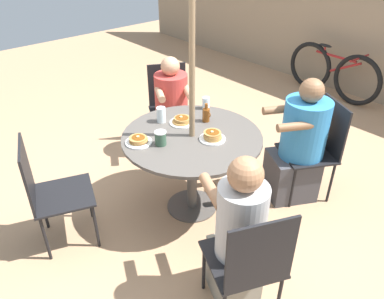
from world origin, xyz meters
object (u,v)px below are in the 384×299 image
at_px(bicycle, 333,72).
at_px(patio_table, 192,147).
at_px(patio_chair_east, 249,261).
at_px(syrup_bottle, 206,114).
at_px(diner_west, 172,112).
at_px(pancake_plate_a, 182,121).
at_px(patio_chair_north, 49,189).
at_px(diner_south, 299,147).
at_px(patio_chair_south, 318,145).
at_px(pancake_plate_c, 213,136).
at_px(coffee_cup, 161,138).
at_px(drinking_glass_b, 206,103).
at_px(drinking_glass_a, 161,115).
at_px(patio_chair_west, 169,103).
at_px(pancake_plate_b, 139,141).
at_px(diner_east, 238,238).

bearing_deg(bicycle, patio_table, -78.05).
height_order(patio_chair_east, syrup_bottle, patio_chair_east).
bearing_deg(diner_west, pancake_plate_a, 87.04).
bearing_deg(patio_chair_north, diner_south, 85.79).
bearing_deg(patio_chair_north, patio_chair_south, 85.40).
height_order(patio_table, bicycle, patio_table).
distance_m(patio_chair_south, pancake_plate_c, 1.04).
bearing_deg(patio_table, bicycle, 99.41).
xyz_separation_m(patio_chair_north, patio_chair_east, (1.46, 0.60, 0.00)).
relative_size(coffee_cup, drinking_glass_b, 1.04).
xyz_separation_m(diner_west, drinking_glass_a, (0.49, -0.51, 0.32)).
bearing_deg(drinking_glass_a, diner_south, 46.29).
relative_size(patio_chair_east, diner_south, 0.80).
height_order(diner_south, coffee_cup, diner_south).
bearing_deg(diner_south, diner_west, 45.37).
bearing_deg(patio_chair_west, pancake_plate_b, 69.75).
xyz_separation_m(patio_chair_east, bicycle, (-1.57, 3.64, -0.16)).
xyz_separation_m(pancake_plate_c, drinking_glass_b, (-0.45, 0.35, 0.03)).
height_order(patio_chair_north, drinking_glass_a, patio_chair_north).
bearing_deg(patio_chair_north, syrup_bottle, 97.98).
height_order(patio_chair_south, diner_south, diner_south).
relative_size(patio_table, diner_west, 1.06).
relative_size(patio_table, pancake_plate_c, 5.42).
relative_size(diner_south, pancake_plate_a, 5.46).
relative_size(diner_west, pancake_plate_b, 5.12).
distance_m(patio_chair_west, pancake_plate_b, 1.28).
bearing_deg(diner_east, patio_chair_east, -90.00).
height_order(diner_west, pancake_plate_c, diner_west).
height_order(patio_table, pancake_plate_b, pancake_plate_b).
distance_m(diner_south, drinking_glass_a, 1.25).
bearing_deg(patio_chair_south, diner_west, 50.19).
bearing_deg(patio_chair_west, diner_south, 129.78).
xyz_separation_m(pancake_plate_b, pancake_plate_c, (0.35, 0.47, 0.01)).
bearing_deg(pancake_plate_a, drinking_glass_a, -141.38).
bearing_deg(diner_south, pancake_plate_c, 96.77).
bearing_deg(pancake_plate_a, pancake_plate_b, -86.82).
xyz_separation_m(patio_chair_west, pancake_plate_b, (0.82, -0.95, 0.25)).
bearing_deg(pancake_plate_a, patio_table, -19.35).
distance_m(patio_chair_north, syrup_bottle, 1.40).
height_order(pancake_plate_b, bicycle, pancake_plate_b).
relative_size(coffee_cup, bicycle, 0.08).
bearing_deg(syrup_bottle, pancake_plate_c, -34.33).
relative_size(patio_chair_west, diner_west, 0.85).
height_order(patio_table, patio_chair_south, patio_chair_south).
bearing_deg(patio_chair_west, diner_east, 92.16).
height_order(patio_chair_east, pancake_plate_b, patio_chair_east).
height_order(patio_chair_west, pancake_plate_a, patio_chair_west).
relative_size(diner_east, syrup_bottle, 6.96).
relative_size(pancake_plate_a, pancake_plate_c, 1.00).
relative_size(patio_chair_east, pancake_plate_c, 4.36).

